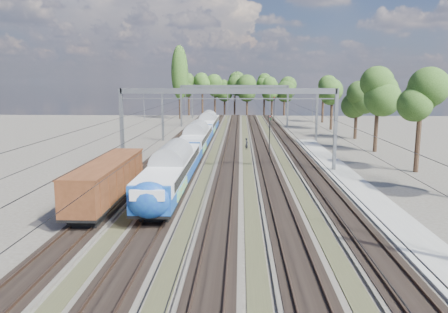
{
  "coord_description": "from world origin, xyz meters",
  "views": [
    {
      "loc": [
        1.37,
        -16.71,
        9.66
      ],
      "look_at": [
        -0.14,
        23.28,
        2.8
      ],
      "focal_mm": 35.0,
      "sensor_mm": 36.0,
      "label": 1
    }
  ],
  "objects_px": {
    "freight_boxcar": "(107,180)",
    "signal_near": "(270,131)",
    "worker": "(247,144)",
    "emu_train": "(196,136)",
    "signal_far": "(274,106)"
  },
  "relations": [
    {
      "from": "signal_far",
      "to": "emu_train",
      "type": "bearing_deg",
      "value": -107.25
    },
    {
      "from": "emu_train",
      "to": "worker",
      "type": "distance_m",
      "value": 8.35
    },
    {
      "from": "emu_train",
      "to": "freight_boxcar",
      "type": "distance_m",
      "value": 24.92
    },
    {
      "from": "worker",
      "to": "signal_far",
      "type": "distance_m",
      "value": 46.11
    },
    {
      "from": "emu_train",
      "to": "freight_boxcar",
      "type": "relative_size",
      "value": 4.68
    },
    {
      "from": "emu_train",
      "to": "freight_boxcar",
      "type": "bearing_deg",
      "value": -100.41
    },
    {
      "from": "freight_boxcar",
      "to": "signal_near",
      "type": "distance_m",
      "value": 27.45
    },
    {
      "from": "freight_boxcar",
      "to": "worker",
      "type": "xyz_separation_m",
      "value": [
        11.29,
        29.07,
        -1.23
      ]
    },
    {
      "from": "worker",
      "to": "signal_far",
      "type": "height_order",
      "value": "signal_far"
    },
    {
      "from": "freight_boxcar",
      "to": "signal_near",
      "type": "height_order",
      "value": "signal_near"
    },
    {
      "from": "worker",
      "to": "signal_far",
      "type": "relative_size",
      "value": 0.28
    },
    {
      "from": "freight_boxcar",
      "to": "worker",
      "type": "distance_m",
      "value": 31.21
    },
    {
      "from": "emu_train",
      "to": "worker",
      "type": "bearing_deg",
      "value": 33.93
    },
    {
      "from": "emu_train",
      "to": "signal_near",
      "type": "relative_size",
      "value": 11.55
    },
    {
      "from": "emu_train",
      "to": "freight_boxcar",
      "type": "height_order",
      "value": "emu_train"
    }
  ]
}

